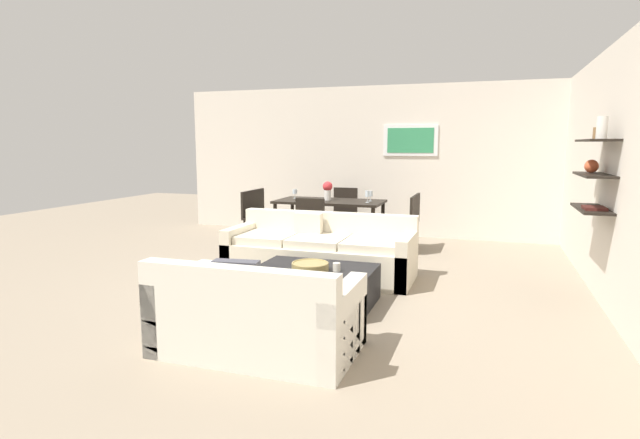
{
  "coord_description": "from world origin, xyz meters",
  "views": [
    {
      "loc": [
        1.85,
        -5.57,
        1.66
      ],
      "look_at": [
        -0.1,
        0.2,
        0.75
      ],
      "focal_mm": 28.32,
      "sensor_mm": 36.0,
      "label": 1
    }
  ],
  "objects": [
    {
      "name": "right_wall_shelf_unit",
      "position": [
        3.03,
        0.59,
        1.35
      ],
      "size": [
        0.34,
        8.2,
        2.7
      ],
      "color": "silver",
      "rests_on": "ground"
    },
    {
      "name": "dining_table",
      "position": [
        -0.62,
        2.25,
        0.68
      ],
      "size": [
        1.74,
        0.87,
        0.75
      ],
      "color": "black",
      "rests_on": "ground"
    },
    {
      "name": "dining_chair_left_near",
      "position": [
        -1.9,
        2.06,
        0.5
      ],
      "size": [
        0.44,
        0.44,
        0.88
      ],
      "color": "black",
      "rests_on": "ground"
    },
    {
      "name": "dining_chair_foot",
      "position": [
        -0.62,
        1.41,
        0.5
      ],
      "size": [
        0.44,
        0.44,
        0.88
      ],
      "color": "black",
      "rests_on": "ground"
    },
    {
      "name": "dining_chair_left_far",
      "position": [
        -1.9,
        2.45,
        0.5
      ],
      "size": [
        0.44,
        0.44,
        0.88
      ],
      "color": "black",
      "rests_on": "ground"
    },
    {
      "name": "dining_chair_right_far",
      "position": [
        0.66,
        2.45,
        0.5
      ],
      "size": [
        0.44,
        0.44,
        0.88
      ],
      "color": "black",
      "rests_on": "ground"
    },
    {
      "name": "dining_chair_right_near",
      "position": [
        0.66,
        2.06,
        0.5
      ],
      "size": [
        0.44,
        0.44,
        0.88
      ],
      "color": "black",
      "rests_on": "ground"
    },
    {
      "name": "decorative_bowl",
      "position": [
        0.15,
        -0.84,
        0.43
      ],
      "size": [
        0.38,
        0.38,
        0.09
      ],
      "color": "#99844C",
      "rests_on": "coffee_table"
    },
    {
      "name": "centerpiece_vase",
      "position": [
        -0.66,
        2.27,
        0.93
      ],
      "size": [
        0.16,
        0.16,
        0.31
      ],
      "color": "silver",
      "rests_on": "dining_table"
    },
    {
      "name": "sofa_beige",
      "position": [
        -0.14,
        0.34,
        0.29
      ],
      "size": [
        2.34,
        0.9,
        0.78
      ],
      "color": "beige",
      "rests_on": "ground"
    },
    {
      "name": "coffee_table",
      "position": [
        0.16,
        -0.76,
        0.19
      ],
      "size": [
        1.23,
        0.93,
        0.38
      ],
      "color": "black",
      "rests_on": "ground"
    },
    {
      "name": "dining_chair_head",
      "position": [
        -0.62,
        3.09,
        0.5
      ],
      "size": [
        0.44,
        0.44,
        0.88
      ],
      "color": "black",
      "rests_on": "ground"
    },
    {
      "name": "back_wall_unit",
      "position": [
        0.3,
        3.53,
        1.35
      ],
      "size": [
        8.4,
        0.09,
        2.7
      ],
      "color": "silver",
      "rests_on": "ground"
    },
    {
      "name": "loveseat_white",
      "position": [
        0.13,
        -2.06,
        0.29
      ],
      "size": [
        1.58,
        0.9,
        0.78
      ],
      "color": "silver",
      "rests_on": "ground"
    },
    {
      "name": "wine_glass_left_far",
      "position": [
        -1.28,
        2.36,
        0.86
      ],
      "size": [
        0.08,
        0.08,
        0.15
      ],
      "color": "silver",
      "rests_on": "dining_table"
    },
    {
      "name": "wine_glass_right_far",
      "position": [
        0.03,
        2.36,
        0.87
      ],
      "size": [
        0.07,
        0.07,
        0.17
      ],
      "color": "silver",
      "rests_on": "dining_table"
    },
    {
      "name": "candle_jar",
      "position": [
        0.41,
        -0.77,
        0.42
      ],
      "size": [
        0.08,
        0.08,
        0.09
      ],
      "primitive_type": "cylinder",
      "color": "silver",
      "rests_on": "coffee_table"
    },
    {
      "name": "wine_glass_right_near",
      "position": [
        0.03,
        2.15,
        0.88
      ],
      "size": [
        0.07,
        0.07,
        0.19
      ],
      "color": "silver",
      "rests_on": "dining_table"
    },
    {
      "name": "ground_plane",
      "position": [
        0.0,
        0.0,
        0.0
      ],
      "size": [
        18.0,
        18.0,
        0.0
      ],
      "primitive_type": "plane",
      "color": "gray"
    }
  ]
}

